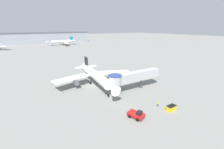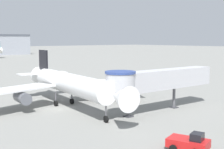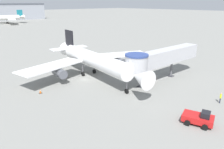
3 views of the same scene
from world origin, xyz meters
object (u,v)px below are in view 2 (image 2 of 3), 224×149
Objects in this scene: main_airplane at (69,84)px; traffic_cone_starboard_wing at (136,99)px; jet_bridge at (155,80)px; pushback_tug_red at (189,143)px.

traffic_cone_starboard_wing is at bearing -7.47° from main_airplane.
jet_bridge is 9.55m from traffic_cone_starboard_wing.
pushback_tug_red is at bearing -124.22° from jet_bridge.
main_airplane is 12.50m from traffic_cone_starboard_wing.
jet_bridge is at bearing -46.11° from main_airplane.
traffic_cone_starboard_wing is (11.69, -2.92, -3.32)m from main_airplane.
jet_bridge is 16.81m from pushback_tug_red.
main_airplane is 13.43m from jet_bridge.
pushback_tug_red is at bearing -87.13° from main_airplane.
traffic_cone_starboard_wing is (3.57, 7.73, -4.34)m from jet_bridge.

